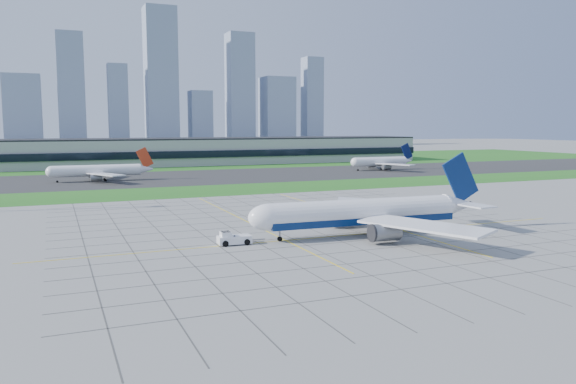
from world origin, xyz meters
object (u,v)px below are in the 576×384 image
object	(u,v)px
crew_near	(235,240)
distant_jet_1	(99,171)
airliner	(364,213)
crew_far	(474,234)
pushback_tug	(233,239)
distant_jet_2	(381,162)

from	to	relation	value
crew_near	distant_jet_1	size ratio (longest dim) A/B	0.05
airliner	crew_far	distance (m)	22.85
crew_near	distant_jet_1	world-z (taller)	distant_jet_1
crew_near	crew_far	bearing A→B (deg)	-85.04
pushback_tug	distant_jet_1	size ratio (longest dim) A/B	0.23
crew_near	crew_far	distance (m)	49.34
airliner	crew_near	distance (m)	28.67
distant_jet_2	distant_jet_1	bearing A→B (deg)	-177.92
airliner	distant_jet_2	size ratio (longest dim) A/B	1.30
airliner	distant_jet_1	world-z (taller)	airliner
crew_near	distant_jet_1	bearing A→B (deg)	25.55
airliner	crew_near	size ratio (longest dim) A/B	28.42
distant_jet_1	distant_jet_2	xyz separation A→B (m)	(141.25, 5.13, -0.00)
crew_near	distant_jet_1	distance (m)	144.47
airliner	crew_far	bearing A→B (deg)	-28.33
pushback_tug	crew_near	bearing A→B (deg)	-68.70
airliner	distant_jet_2	distance (m)	179.27
airliner	crew_far	world-z (taller)	airliner
crew_far	distant_jet_2	world-z (taller)	distant_jet_2
crew_far	distant_jet_2	bearing A→B (deg)	112.81
distant_jet_1	crew_near	bearing A→B (deg)	-84.26
pushback_tug	crew_far	size ratio (longest dim) A/B	5.32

